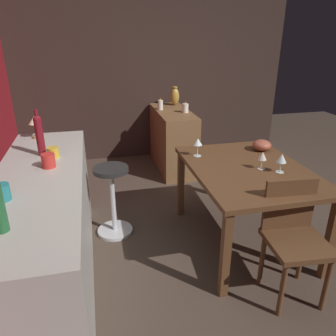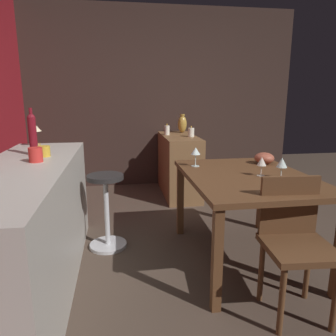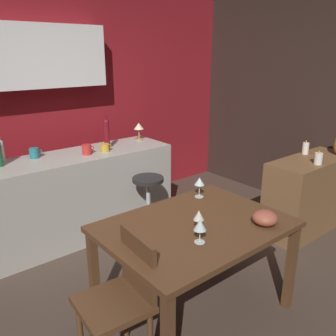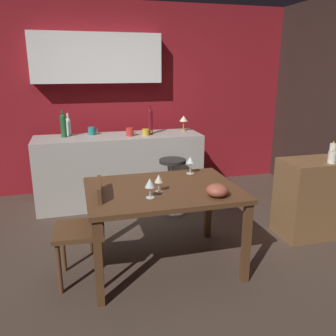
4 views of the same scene
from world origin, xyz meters
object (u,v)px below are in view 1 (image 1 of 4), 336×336
object	(u,v)px
cup_mustard	(53,152)
chair_near_window	(294,235)
fruit_bowl	(262,145)
wine_bottle_ruby	(39,134)
dining_table	(247,176)
cup_red	(48,161)
sideboard_cabinet	(173,140)
wine_glass_left	(282,159)
wine_glass_right	(198,142)
counter_lamp	(35,122)
bar_stool	(113,199)
cup_teal	(2,192)
vase_brass	(175,96)
wine_glass_center	(262,156)
pillar_candle_short	(160,105)
pillar_candle_tall	(185,108)

from	to	relation	value
cup_mustard	chair_near_window	bearing A→B (deg)	-117.14
fruit_bowl	wine_bottle_ruby	bearing A→B (deg)	93.13
dining_table	cup_red	size ratio (longest dim) A/B	9.98
sideboard_cabinet	cup_red	distance (m)	2.42
wine_glass_left	wine_glass_right	xyz separation A→B (m)	(0.52, 0.54, 0.01)
cup_red	wine_bottle_ruby	bearing A→B (deg)	15.37
chair_near_window	fruit_bowl	distance (m)	1.10
counter_lamp	bar_stool	bearing A→B (deg)	-117.87
chair_near_window	cup_teal	bearing A→B (deg)	84.60
cup_teal	vase_brass	distance (m)	3.20
wine_glass_center	vase_brass	distance (m)	2.29
chair_near_window	vase_brass	size ratio (longest dim) A/B	3.25
sideboard_cabinet	fruit_bowl	size ratio (longest dim) A/B	6.15
pillar_candle_short	sideboard_cabinet	bearing A→B (deg)	-123.50
wine_bottle_ruby	cup_mustard	world-z (taller)	wine_bottle_ruby
bar_stool	wine_bottle_ruby	bearing A→B (deg)	105.94
cup_red	pillar_candle_short	distance (m)	2.36
wine_bottle_ruby	pillar_candle_short	xyz separation A→B (m)	(1.72, -1.32, -0.19)
sideboard_cabinet	cup_red	xyz separation A→B (m)	(-1.90, 1.39, 0.54)
dining_table	pillar_candle_tall	size ratio (longest dim) A/B	9.15
dining_table	sideboard_cabinet	distance (m)	1.91
sideboard_cabinet	wine_bottle_ruby	size ratio (longest dim) A/B	3.01
wine_glass_left	cup_mustard	size ratio (longest dim) A/B	1.29
cup_teal	bar_stool	bearing A→B (deg)	-36.73
wine_glass_center	wine_bottle_ruby	xyz separation A→B (m)	(0.32, 1.75, 0.22)
dining_table	cup_teal	xyz separation A→B (m)	(-0.48, 1.80, 0.29)
dining_table	wine_glass_right	size ratio (longest dim) A/B	7.58
sideboard_cabinet	pillar_candle_tall	xyz separation A→B (m)	(-0.14, -0.13, 0.47)
wine_glass_left	wine_glass_center	world-z (taller)	wine_glass_left
wine_glass_center	cup_teal	distance (m)	1.93
dining_table	counter_lamp	size ratio (longest dim) A/B	6.26
dining_table	fruit_bowl	distance (m)	0.50
wine_glass_right	wine_bottle_ruby	distance (m)	1.34
wine_glass_right	vase_brass	world-z (taller)	vase_brass
chair_near_window	wine_glass_left	size ratio (longest dim) A/B	5.33
wine_bottle_ruby	pillar_candle_tall	xyz separation A→B (m)	(1.48, -1.60, -0.20)
wine_bottle_ruby	vase_brass	distance (m)	2.52
dining_table	wine_glass_right	bearing A→B (deg)	43.01
wine_glass_left	cup_teal	world-z (taller)	cup_teal
cup_mustard	cup_red	size ratio (longest dim) A/B	0.97
cup_red	cup_mustard	bearing A→B (deg)	-3.82
pillar_candle_tall	wine_glass_center	bearing A→B (deg)	-175.31
fruit_bowl	chair_near_window	bearing A→B (deg)	165.70
wine_glass_left	bar_stool	bearing A→B (deg)	67.04
cup_red	vase_brass	xyz separation A→B (m)	(2.24, -1.50, -0.01)
fruit_bowl	pillar_candle_short	bearing A→B (deg)	22.16
dining_table	counter_lamp	bearing A→B (deg)	67.11
bar_stool	vase_brass	xyz separation A→B (m)	(1.81, -1.05, 0.58)
bar_stool	wine_bottle_ruby	distance (m)	0.90
sideboard_cabinet	wine_glass_right	distance (m)	1.60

